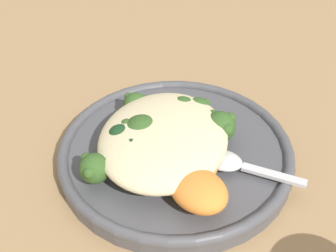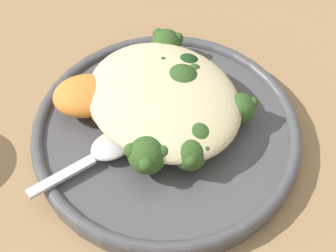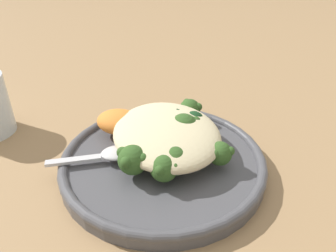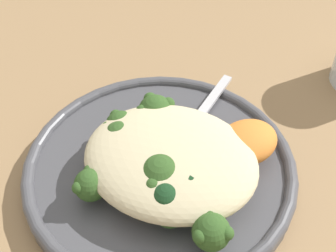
# 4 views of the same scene
# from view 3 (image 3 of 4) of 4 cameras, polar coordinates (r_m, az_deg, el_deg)

# --- Properties ---
(ground_plane) EXTENTS (4.00, 4.00, 0.00)m
(ground_plane) POSITION_cam_3_polar(r_m,az_deg,el_deg) (0.42, -3.19, -6.57)
(ground_plane) COLOR #9E7A51
(plate) EXTENTS (0.25, 0.25, 0.02)m
(plate) POSITION_cam_3_polar(r_m,az_deg,el_deg) (0.40, -0.89, -6.09)
(plate) COLOR #4C4C51
(plate) RESTS_ON ground_plane
(quinoa_mound) EXTENTS (0.15, 0.13, 0.04)m
(quinoa_mound) POSITION_cam_3_polar(r_m,az_deg,el_deg) (0.40, -0.38, -1.17)
(quinoa_mound) COLOR beige
(quinoa_mound) RESTS_ON plate
(broccoli_stalk_0) EXTENTS (0.07, 0.06, 0.03)m
(broccoli_stalk_0) POSITION_cam_3_polar(r_m,az_deg,el_deg) (0.37, -5.67, -5.39)
(broccoli_stalk_0) COLOR #8EB25B
(broccoli_stalk_0) RESTS_ON plate
(broccoli_stalk_1) EXTENTS (0.09, 0.03, 0.03)m
(broccoli_stalk_1) POSITION_cam_3_polar(r_m,az_deg,el_deg) (0.36, -1.24, -6.04)
(broccoli_stalk_1) COLOR #8EB25B
(broccoli_stalk_1) RESTS_ON plate
(broccoli_stalk_2) EXTENTS (0.09, 0.04, 0.03)m
(broccoli_stalk_2) POSITION_cam_3_polar(r_m,az_deg,el_deg) (0.37, 0.24, -5.30)
(broccoli_stalk_2) COLOR #8EB25B
(broccoli_stalk_2) RESTS_ON plate
(broccoli_stalk_3) EXTENTS (0.09, 0.10, 0.03)m
(broccoli_stalk_3) POSITION_cam_3_polar(r_m,az_deg,el_deg) (0.39, 4.65, -4.08)
(broccoli_stalk_3) COLOR #8EB25B
(broccoli_stalk_3) RESTS_ON plate
(broccoli_stalk_4) EXTENTS (0.04, 0.08, 0.04)m
(broccoli_stalk_4) POSITION_cam_3_polar(r_m,az_deg,el_deg) (0.40, 1.87, -1.17)
(broccoli_stalk_4) COLOR #8EB25B
(broccoli_stalk_4) RESTS_ON plate
(broccoli_stalk_5) EXTENTS (0.04, 0.09, 0.03)m
(broccoli_stalk_5) POSITION_cam_3_polar(r_m,az_deg,el_deg) (0.42, 3.11, -0.34)
(broccoli_stalk_5) COLOR #8EB25B
(broccoli_stalk_5) RESTS_ON plate
(broccoli_stalk_6) EXTENTS (0.08, 0.10, 0.03)m
(broccoli_stalk_6) POSITION_cam_3_polar(r_m,az_deg,el_deg) (0.44, 1.84, 1.29)
(broccoli_stalk_6) COLOR #8EB25B
(broccoli_stalk_6) RESTS_ON plate
(sweet_potato_chunk_0) EXTENTS (0.07, 0.08, 0.03)m
(sweet_potato_chunk_0) POSITION_cam_3_polar(r_m,az_deg,el_deg) (0.44, -8.54, 0.78)
(sweet_potato_chunk_0) COLOR orange
(sweet_potato_chunk_0) RESTS_ON plate
(sweet_potato_chunk_1) EXTENTS (0.07, 0.08, 0.03)m
(sweet_potato_chunk_1) POSITION_cam_3_polar(r_m,az_deg,el_deg) (0.41, -5.02, -1.23)
(sweet_potato_chunk_1) COLOR orange
(sweet_potato_chunk_1) RESTS_ON plate
(kale_tuft) EXTENTS (0.05, 0.05, 0.03)m
(kale_tuft) POSITION_cam_3_polar(r_m,az_deg,el_deg) (0.42, 2.85, 0.25)
(kale_tuft) COLOR #193D1E
(kale_tuft) RESTS_ON plate
(spoon) EXTENTS (0.03, 0.11, 0.01)m
(spoon) POSITION_cam_3_polar(r_m,az_deg,el_deg) (0.39, -9.91, -4.90)
(spoon) COLOR silver
(spoon) RESTS_ON plate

